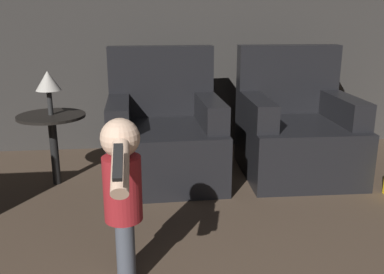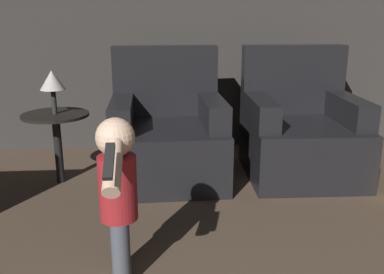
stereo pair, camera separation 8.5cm
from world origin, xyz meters
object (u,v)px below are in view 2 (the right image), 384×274
Objects in this scene: armchair_right at (300,133)px; person_toddler at (118,188)px; armchair_left at (168,135)px; lamp at (52,81)px.

person_toddler is (-1.31, -1.37, 0.14)m from armchair_right.
armchair_left reaches higher than person_toddler.
person_toddler is at bearing -132.44° from armchair_right.
lamp is (-1.89, -0.06, 0.44)m from armchair_right.
armchair_left is 3.13× the size of lamp.
person_toddler is (-0.26, -1.37, 0.14)m from armchair_left.
lamp is at bearing -176.89° from armchair_right.
armchair_right reaches higher than lamp.
armchair_left reaches higher than lamp.
armchair_right is 1.94m from lamp.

